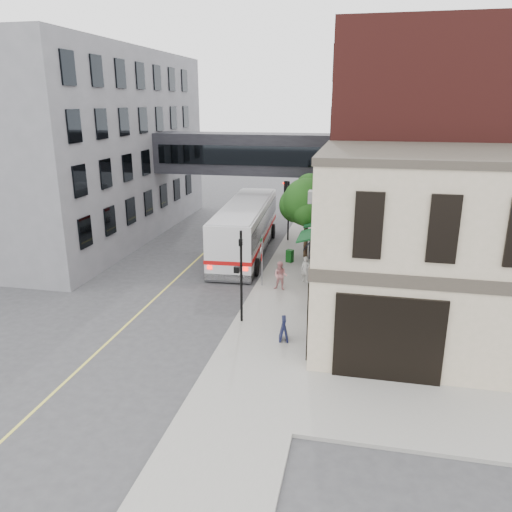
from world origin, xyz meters
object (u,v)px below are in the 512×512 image
at_px(bus, 246,226).
at_px(pedestrian_a, 305,269).
at_px(pedestrian_b, 281,276).
at_px(pedestrian_c, 311,247).
at_px(newspaper_box, 290,256).
at_px(sandwich_board, 284,329).

height_order(bus, pedestrian_a, bus).
relative_size(pedestrian_b, pedestrian_c, 1.00).
bearing_deg(pedestrian_a, newspaper_box, 127.12).
height_order(pedestrian_a, pedestrian_b, pedestrian_b).
distance_m(newspaper_box, sandwich_board, 11.29).
xyz_separation_m(bus, sandwich_board, (4.79, -13.10, -1.26)).
bearing_deg(sandwich_board, pedestrian_a, 79.10).
height_order(bus, newspaper_box, bus).
xyz_separation_m(pedestrian_a, newspaper_box, (-1.44, 3.52, -0.35)).
bearing_deg(pedestrian_c, newspaper_box, -138.80).
bearing_deg(pedestrian_b, bus, 123.66).
distance_m(pedestrian_c, sandwich_board, 12.17).
distance_m(bus, pedestrian_a, 7.34).
xyz_separation_m(bus, newspaper_box, (3.42, -1.89, -1.38)).
bearing_deg(bus, sandwich_board, -69.91).
xyz_separation_m(pedestrian_b, sandwich_board, (1.15, -6.11, -0.28)).
xyz_separation_m(bus, pedestrian_c, (4.72, -0.93, -0.98)).
bearing_deg(sandwich_board, pedestrian_c, 79.89).
bearing_deg(pedestrian_a, sandwich_board, -75.54).
height_order(pedestrian_a, newspaper_box, pedestrian_a).
height_order(pedestrian_b, newspaper_box, pedestrian_b).
bearing_deg(pedestrian_b, newspaper_box, 98.66).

